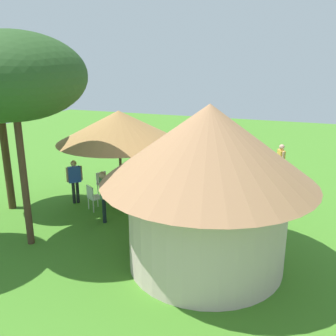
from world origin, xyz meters
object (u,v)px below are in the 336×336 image
at_px(guest_behind_table, 75,178).
at_px(standing_watcher, 281,160).
at_px(thatched_hut, 208,177).
at_px(patio_dining_table, 121,186).
at_px(zebra_nearest_camera, 152,157).
at_px(patio_chair_near_lawn, 142,197).
at_px(acacia_tree_far_lawn, 12,77).
at_px(shade_umbrella, 119,127).
at_px(guest_beside_umbrella, 103,192).
at_px(zebra_toward_hut, 190,178).
at_px(patio_chair_east_end, 103,182).
at_px(patio_chair_near_hut, 93,196).
at_px(patio_chair_west_end, 142,181).
at_px(zebra_by_umbrella, 269,176).

distance_m(guest_behind_table, standing_watcher, 8.43).
xyz_separation_m(thatched_hut, patio_dining_table, (3.94, -3.03, -1.72)).
bearing_deg(zebra_nearest_camera, patio_chair_near_lawn, -15.96).
relative_size(standing_watcher, acacia_tree_far_lawn, 0.28).
xyz_separation_m(shade_umbrella, guest_beside_umbrella, (-0.22, 1.67, -1.80)).
relative_size(patio_dining_table, guest_behind_table, 0.81).
distance_m(zebra_nearest_camera, zebra_toward_hut, 3.38).
bearing_deg(patio_chair_near_lawn, patio_chair_east_end, 90.48).
xyz_separation_m(shade_umbrella, patio_dining_table, (0.00, -0.00, -2.18)).
distance_m(standing_watcher, zebra_nearest_camera, 5.46).
height_order(standing_watcher, zebra_toward_hut, standing_watcher).
xyz_separation_m(patio_chair_near_hut, acacia_tree_far_lawn, (0.45, 2.72, 4.16)).
xyz_separation_m(patio_chair_near_hut, guest_beside_umbrella, (-0.83, 0.70, 0.51)).
bearing_deg(acacia_tree_far_lawn, guest_beside_umbrella, -122.40).
height_order(patio_chair_near_hut, zebra_nearest_camera, zebra_nearest_camera).
xyz_separation_m(patio_chair_near_lawn, guest_beside_umbrella, (0.81, 1.17, 0.51)).
relative_size(shade_umbrella, guest_behind_table, 2.69).
relative_size(patio_chair_west_end, zebra_toward_hut, 0.45).
bearing_deg(zebra_by_umbrella, patio_chair_east_end, 41.14).
distance_m(patio_dining_table, patio_chair_west_end, 1.15).
distance_m(patio_dining_table, patio_chair_east_end, 1.15).
relative_size(patio_dining_table, patio_chair_near_hut, 1.45).
bearing_deg(guest_behind_table, zebra_toward_hut, 152.23).
distance_m(shade_umbrella, acacia_tree_far_lawn, 4.25).
bearing_deg(standing_watcher, patio_chair_east_end, 99.14).
relative_size(patio_chair_near_lawn, acacia_tree_far_lawn, 0.15).
distance_m(guest_beside_umbrella, guest_behind_table, 2.09).
xyz_separation_m(patio_chair_west_end, zebra_nearest_camera, (0.37, -1.90, 0.48)).
bearing_deg(patio_chair_east_end, zebra_toward_hut, 117.63).
relative_size(patio_chair_near_hut, zebra_by_umbrella, 0.43).
bearing_deg(patio_chair_east_end, standing_watcher, 146.69).
xyz_separation_m(thatched_hut, patio_chair_near_lawn, (2.92, -2.53, -1.85)).
xyz_separation_m(thatched_hut, zebra_by_umbrella, (-1.09, -4.91, -1.37)).
bearing_deg(zebra_toward_hut, guest_behind_table, 175.94).
distance_m(thatched_hut, patio_chair_near_hut, 5.33).
bearing_deg(patio_chair_east_end, patio_chair_near_lawn, 89.52).
bearing_deg(shade_umbrella, thatched_hut, 142.42).
bearing_deg(patio_dining_table, guest_behind_table, 20.34).
bearing_deg(shade_umbrella, zebra_toward_hut, -165.22).
bearing_deg(zebra_by_umbrella, standing_watcher, -67.38).
relative_size(zebra_nearest_camera, zebra_toward_hut, 1.00).
height_order(patio_chair_near_hut, patio_chair_near_lawn, same).
bearing_deg(zebra_by_umbrella, patio_dining_table, 48.68).
xyz_separation_m(shade_umbrella, zebra_nearest_camera, (0.02, -2.99, -1.83)).
height_order(shade_umbrella, zebra_toward_hut, shade_umbrella).
xyz_separation_m(zebra_by_umbrella, zebra_toward_hut, (2.62, 1.25, 0.02)).
height_order(patio_chair_west_end, zebra_nearest_camera, zebra_nearest_camera).
bearing_deg(zebra_by_umbrella, shade_umbrella, 48.68).
bearing_deg(zebra_toward_hut, acacia_tree_far_lawn, -149.86).
xyz_separation_m(patio_dining_table, zebra_toward_hut, (-2.41, -0.64, 0.37)).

